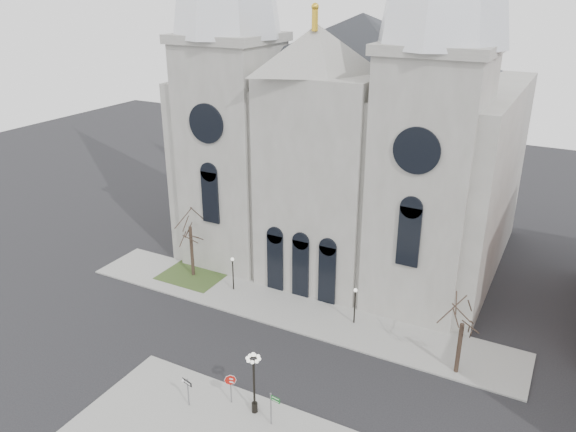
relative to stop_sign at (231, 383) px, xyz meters
The scene contains 12 objects.
ground 3.27m from the stop_sign, 146.91° to the left, with size 160.00×160.00×0.00m, color black.
sidewalk_far 12.82m from the stop_sign, 100.43° to the left, with size 40.00×6.00×0.14m, color gray.
grass_patch 19.02m from the stop_sign, 134.57° to the left, with size 6.00×5.00×0.18m, color #344A1F.
cathedral 29.62m from the stop_sign, 95.39° to the left, with size 33.00×26.66×54.00m.
tree_left 19.33m from the stop_sign, 134.57° to the left, with size 3.20×3.20×7.50m.
tree_right 16.70m from the stop_sign, 39.58° to the left, with size 3.20×3.20×6.00m.
ped_lamp_left 15.43m from the stop_sign, 122.56° to the left, with size 0.32×0.32×3.26m.
ped_lamp_right 13.53m from the stop_sign, 74.11° to the left, with size 0.32×0.32×3.26m.
stop_sign is the anchor object (origin of this frame).
globe_lamp 2.28m from the stop_sign, ahead, with size 1.33×1.33×4.70m.
one_way_sign 2.84m from the stop_sign, 146.45° to the right, with size 0.93×0.26×2.15m.
street_name_sign 3.51m from the stop_sign, ahead, with size 0.78×0.15×2.44m.
Camera 1 is at (19.94, -26.54, 26.22)m, focal length 35.00 mm.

